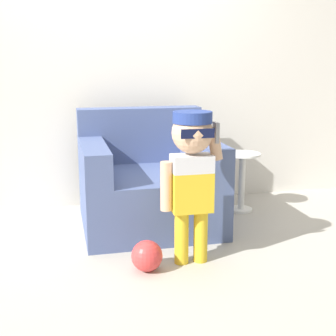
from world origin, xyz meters
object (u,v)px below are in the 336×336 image
object	(u,v)px
side_table	(242,176)
toy_ball	(147,256)
armchair	(148,184)
person_child	(192,164)

from	to	relation	value
side_table	toy_ball	xyz separation A→B (m)	(-1.05, -1.02, -0.21)
toy_ball	armchair	bearing A→B (deg)	78.65
person_child	side_table	distance (m)	1.26
armchair	person_child	distance (m)	0.89
toy_ball	side_table	bearing A→B (deg)	44.26
person_child	toy_ball	size ratio (longest dim) A/B	4.99
armchair	toy_ball	distance (m)	0.93
side_table	person_child	bearing A→B (deg)	-127.81
side_table	toy_ball	world-z (taller)	side_table
person_child	side_table	bearing A→B (deg)	52.19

